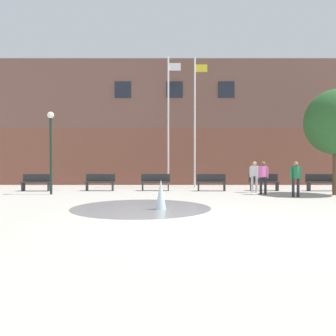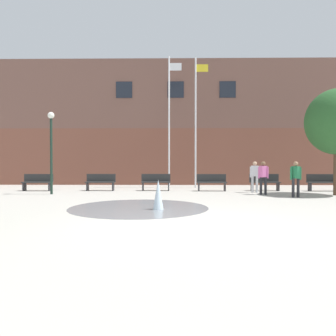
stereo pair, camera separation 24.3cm
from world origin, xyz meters
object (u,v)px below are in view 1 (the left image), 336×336
(park_bench_near_trashcan, at_px, (263,182))
(lamp_post_left_lane, at_px, (50,141))
(flagpole_right, at_px, (195,119))
(flagpole_left, at_px, (168,118))
(street_tree_near_building, at_px, (335,122))
(park_bench_left_of_flagpoles, at_px, (99,182))
(park_bench_under_right_flagpole, at_px, (210,182))
(teen_by_trashcan, at_px, (262,175))
(park_bench_center, at_px, (155,182))
(park_bench_far_left, at_px, (36,182))
(adult_watching, at_px, (295,176))
(park_bench_far_right, at_px, (320,182))
(adult_near_bench, at_px, (254,174))

(park_bench_near_trashcan, bearing_deg, lamp_post_left_lane, -169.21)
(park_bench_near_trashcan, height_order, flagpole_right, flagpole_right)
(flagpole_left, xyz_separation_m, street_tree_near_building, (7.94, -4.31, -0.76))
(park_bench_left_of_flagpoles, height_order, park_bench_under_right_flagpole, same)
(park_bench_under_right_flagpole, relative_size, teen_by_trashcan, 1.01)
(park_bench_near_trashcan, bearing_deg, flagpole_left, 158.97)
(park_bench_center, bearing_deg, park_bench_under_right_flagpole, -3.17)
(park_bench_far_left, height_order, street_tree_near_building, street_tree_near_building)
(flagpole_left, height_order, flagpole_right, flagpole_left)
(park_bench_far_left, bearing_deg, park_bench_under_right_flagpole, 0.30)
(street_tree_near_building, bearing_deg, flagpole_right, 145.80)
(flagpole_right, bearing_deg, adult_watching, -52.96)
(park_bench_under_right_flagpole, relative_size, flagpole_left, 0.20)
(lamp_post_left_lane, bearing_deg, teen_by_trashcan, -0.46)
(flagpole_left, bearing_deg, park_bench_center, -110.37)
(park_bench_center, bearing_deg, flagpole_right, 40.18)
(park_bench_far_left, distance_m, flagpole_left, 8.36)
(park_bench_left_of_flagpoles, bearing_deg, teen_by_trashcan, -14.38)
(park_bench_far_right, relative_size, flagpole_left, 0.20)
(flagpole_right, bearing_deg, lamp_post_left_lane, -150.85)
(adult_near_bench, height_order, street_tree_near_building, street_tree_near_building)
(teen_by_trashcan, bearing_deg, flagpole_right, -87.45)
(park_bench_under_right_flagpole, height_order, adult_watching, adult_watching)
(park_bench_under_right_flagpole, relative_size, street_tree_near_building, 0.32)
(park_bench_center, height_order, park_bench_near_trashcan, same)
(park_bench_far_right, distance_m, flagpole_left, 9.31)
(park_bench_left_of_flagpoles, height_order, adult_near_bench, adult_near_bench)
(adult_watching, bearing_deg, park_bench_far_left, 45.70)
(park_bench_far_left, distance_m, adult_near_bench, 11.57)
(park_bench_far_left, xyz_separation_m, lamp_post_left_lane, (1.46, -1.88, 2.12))
(park_bench_near_trashcan, relative_size, street_tree_near_building, 0.32)
(park_bench_left_of_flagpoles, relative_size, adult_watching, 1.01)
(park_bench_far_left, xyz_separation_m, teen_by_trashcan, (11.68, -1.96, 0.45))
(park_bench_near_trashcan, xyz_separation_m, park_bench_far_right, (3.07, -0.12, 0.00))
(park_bench_under_right_flagpole, relative_size, park_bench_far_right, 1.00)
(park_bench_under_right_flagpole, xyz_separation_m, park_bench_far_right, (5.97, 0.02, 0.00))
(adult_near_bench, relative_size, teen_by_trashcan, 1.00)
(park_bench_center, height_order, street_tree_near_building, street_tree_near_building)
(park_bench_center, height_order, flagpole_left, flagpole_left)
(park_bench_center, xyz_separation_m, lamp_post_left_lane, (-4.97, -2.10, 2.12))
(adult_watching, distance_m, street_tree_near_building, 3.57)
(park_bench_center, bearing_deg, park_bench_far_left, -178.06)
(park_bench_center, bearing_deg, park_bench_left_of_flagpoles, -178.88)
(park_bench_far_left, xyz_separation_m, street_tree_near_building, (15.09, -2.11, 2.97))
(park_bench_far_right, relative_size, adult_near_bench, 1.01)
(teen_by_trashcan, relative_size, street_tree_near_building, 0.32)
(park_bench_far_left, distance_m, park_bench_far_right, 15.42)
(flagpole_right, bearing_deg, park_bench_near_trashcan, -29.08)
(adult_near_bench, xyz_separation_m, teen_by_trashcan, (0.16, -0.97, 0.00))
(park_bench_left_of_flagpoles, relative_size, park_bench_near_trashcan, 1.00)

